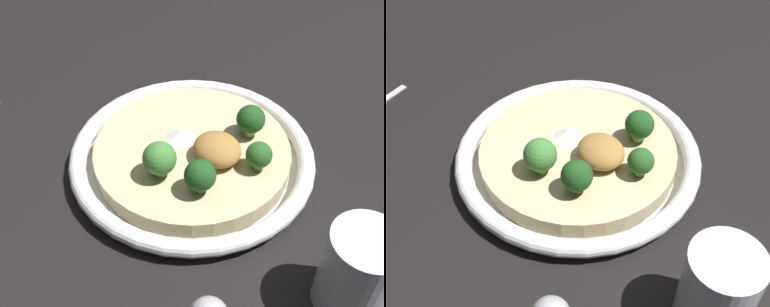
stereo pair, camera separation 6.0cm
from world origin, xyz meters
The scene contains 9 objects.
ground_plane centered at (0.00, 0.00, 0.00)m, with size 6.00×6.00×0.00m, color black.
risotto_bowl centered at (0.00, 0.00, 0.02)m, with size 0.30×0.30×0.03m.
cheese_sprinkle centered at (0.02, 0.00, 0.04)m, with size 0.04×0.04×0.01m.
crispy_onion_garnish centered at (-0.04, -0.01, 0.05)m, with size 0.06×0.05×0.03m.
broccoli_front centered at (-0.04, -0.07, 0.06)m, with size 0.04×0.04×0.04m.
broccoli_left centered at (-0.06, 0.05, 0.06)m, with size 0.04×0.04×0.04m.
broccoli_back_left centered at (-0.01, 0.06, 0.06)m, with size 0.04×0.04×0.05m.
broccoli_front_left centered at (-0.08, -0.03, 0.05)m, with size 0.03×0.03×0.04m.
drinking_glass centered at (-0.24, 0.02, 0.05)m, with size 0.07×0.07×0.10m.
Camera 1 is at (-0.31, 0.31, 0.44)m, focal length 45.00 mm.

